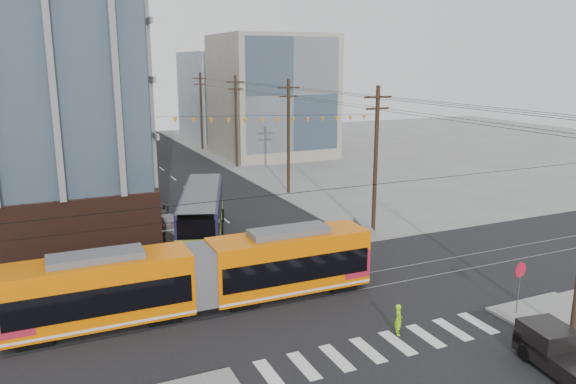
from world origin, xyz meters
The scene contains 14 objects.
ground centered at (0.00, 0.00, 0.00)m, with size 160.00×160.00×0.00m, color slate.
bg_bldg_ne_near centered at (16.00, 48.00, 8.00)m, with size 14.00×14.00×16.00m, color gray.
bg_bldg_nw_far centered at (-14.00, 72.00, 10.00)m, with size 16.00×18.00×20.00m, color gray.
bg_bldg_ne_far centered at (18.00, 68.00, 7.00)m, with size 16.00×16.00×14.00m, color #8C99A5.
utility_pole_far centered at (8.50, 56.00, 5.50)m, with size 0.30×0.30×11.00m, color black.
streetcar centered at (-6.41, 4.30, 1.82)m, with size 18.90×2.66×3.64m, color #EC6900, non-canonical shape.
city_bus centered at (-2.86, 16.37, 1.79)m, with size 2.74×12.66×3.59m, color #1D1938, non-canonical shape.
pickup_truck centered at (5.46, -8.35, 0.84)m, with size 1.77×4.96×1.68m, color black, non-canonical shape.
parked_car_silver centered at (-5.25, 14.33, 0.73)m, with size 1.55×4.43×1.46m, color silver.
parked_car_white centered at (-4.96, 19.08, 0.62)m, with size 1.73×4.26×1.24m, color #BEACAF.
parked_car_grey centered at (-5.00, 22.81, 0.62)m, with size 2.07×4.49×1.25m, color #474747.
pedestrian centered at (1.32, -2.28, 0.76)m, with size 0.55×0.36×1.52m, color #9EFF0E.
stop_sign centered at (7.97, -3.14, 1.35)m, with size 0.82×0.82×2.69m, color red, non-canonical shape.
jersey_barrier centered at (8.30, 11.95, 0.38)m, with size 0.86×3.84×0.77m, color slate.
Camera 1 is at (-13.54, -22.33, 12.71)m, focal length 35.00 mm.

